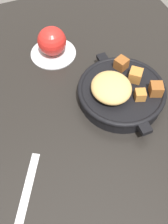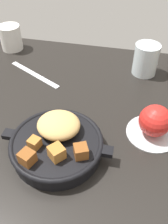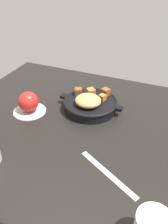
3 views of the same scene
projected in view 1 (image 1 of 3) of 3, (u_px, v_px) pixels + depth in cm
name	position (u px, v px, depth cm)	size (l,w,h in cm)	color
ground_plane	(78.00, 110.00, 64.73)	(95.22, 80.76, 2.40)	black
cast_iron_skillet	(120.00, 91.00, 62.67)	(24.86, 20.61, 7.67)	black
saucer_plate	(55.00, 52.00, 73.78)	(12.39, 12.39, 0.60)	#B7BABF
red_apple	(54.00, 41.00, 70.40)	(7.62, 7.62, 7.62)	red
butter_knife	(23.00, 205.00, 50.61)	(21.29, 1.60, 0.36)	silver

